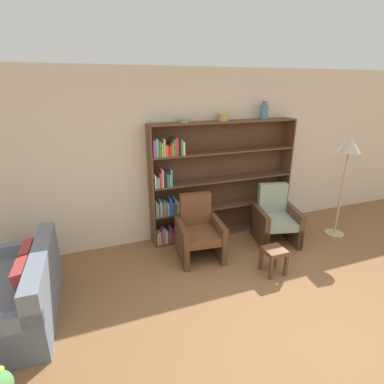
% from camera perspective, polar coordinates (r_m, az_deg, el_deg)
% --- Properties ---
extents(ground_plane, '(24.00, 24.00, 0.00)m').
position_cam_1_polar(ground_plane, '(3.70, 20.21, -23.95)').
color(ground_plane, brown).
extents(wall_back, '(12.00, 0.06, 2.75)m').
position_cam_1_polar(wall_back, '(5.05, 2.91, 7.00)').
color(wall_back, beige).
rests_on(wall_back, ground).
extents(bookshelf, '(2.51, 0.30, 1.95)m').
position_cam_1_polar(bookshelf, '(5.02, 3.67, 1.89)').
color(bookshelf, brown).
rests_on(bookshelf, ground).
extents(bowl_cream, '(0.17, 0.17, 0.07)m').
position_cam_1_polar(bowl_cream, '(4.61, -1.49, 13.54)').
color(bowl_cream, gray).
rests_on(bowl_cream, bookshelf).
extents(bowl_olive, '(0.19, 0.19, 0.11)m').
position_cam_1_polar(bowl_olive, '(4.86, 5.96, 14.04)').
color(bowl_olive, tan).
rests_on(bowl_olive, bookshelf).
extents(vase_tall, '(0.14, 0.14, 0.29)m').
position_cam_1_polar(vase_tall, '(5.22, 13.57, 14.71)').
color(vase_tall, slate).
rests_on(vase_tall, bookshelf).
extents(couch, '(0.93, 1.55, 0.79)m').
position_cam_1_polar(couch, '(4.01, -30.37, -16.68)').
color(couch, slate).
rests_on(couch, ground).
extents(armchair_leather, '(0.71, 0.74, 0.94)m').
position_cam_1_polar(armchair_leather, '(4.56, 1.31, -7.62)').
color(armchair_leather, brown).
rests_on(armchair_leather, ground).
extents(armchair_cushioned, '(0.78, 0.81, 0.94)m').
position_cam_1_polar(armchair_cushioned, '(5.18, 15.61, -4.90)').
color(armchair_cushioned, brown).
rests_on(armchair_cushioned, ground).
extents(floor_lamp, '(0.35, 0.35, 1.71)m').
position_cam_1_polar(floor_lamp, '(5.47, 27.64, 6.57)').
color(floor_lamp, tan).
rests_on(floor_lamp, ground).
extents(footstool, '(0.28, 0.28, 0.38)m').
position_cam_1_polar(footstool, '(4.35, 15.37, -11.38)').
color(footstool, brown).
rests_on(footstool, ground).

